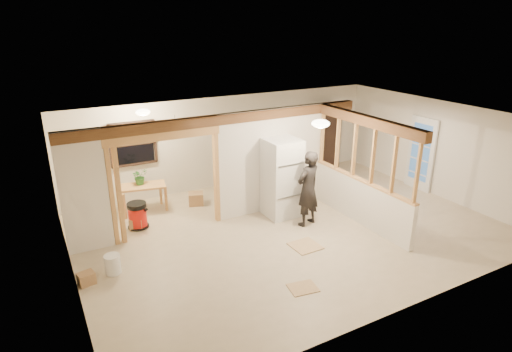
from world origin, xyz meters
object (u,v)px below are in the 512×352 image
refrigerator (282,178)px  shop_vac (138,215)px  work_table (143,198)px  bookshelf (324,138)px  woman (308,189)px

refrigerator → shop_vac: (-3.19, 0.95, -0.63)m
refrigerator → work_table: 3.40m
bookshelf → woman: bearing=-132.2°
shop_vac → bookshelf: size_ratio=0.30×
work_table → woman: bearing=-26.8°
work_table → shop_vac: (-0.34, -0.81, -0.04)m
refrigerator → woman: bearing=-72.1°
work_table → bookshelf: bearing=16.8°
work_table → shop_vac: work_table is taller
woman → shop_vac: (-3.43, 1.68, -0.57)m
bookshelf → work_table: bearing=-175.2°
woman → bookshelf: (2.70, 2.97, 0.13)m
refrigerator → woman: 0.77m
shop_vac → bookshelf: bearing=12.0°
work_table → shop_vac: bearing=-101.1°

